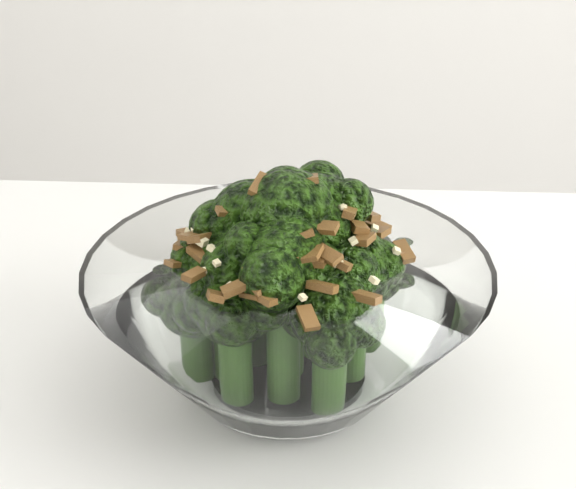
{
  "coord_description": "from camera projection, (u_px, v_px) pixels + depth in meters",
  "views": [
    {
      "loc": [
        -0.18,
        -0.16,
        1.04
      ],
      "look_at": [
        -0.21,
        0.22,
        0.84
      ],
      "focal_mm": 55.0,
      "sensor_mm": 36.0,
      "label": 1
    }
  ],
  "objects": [
    {
      "name": "broccoli_dish",
      "position": [
        286.0,
        308.0,
        0.44
      ],
      "size": [
        0.2,
        0.2,
        0.12
      ],
      "color": "white",
      "rests_on": "table"
    }
  ]
}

